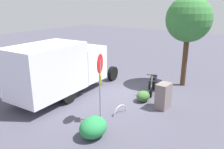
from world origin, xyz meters
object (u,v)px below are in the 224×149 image
object	(u,v)px
bike_rack_hoop	(120,114)
stop_sign	(100,78)
motorcycle	(153,83)
utility_cabinet	(163,96)
street_tree	(189,20)
box_truck_near	(61,67)

from	to	relation	value
bike_rack_hoop	stop_sign	bearing A→B (deg)	-18.44
motorcycle	bike_rack_hoop	size ratio (longest dim) A/B	2.05
utility_cabinet	stop_sign	bearing A→B (deg)	-31.92
stop_sign	bike_rack_hoop	size ratio (longest dim) A/B	3.35
street_tree	utility_cabinet	world-z (taller)	street_tree
motorcycle	box_truck_near	bearing A→B (deg)	-68.28
utility_cabinet	bike_rack_hoop	distance (m)	2.18
motorcycle	stop_sign	xyz separation A→B (m)	(4.18, -0.36, 1.37)
box_truck_near	street_tree	distance (m)	7.42
box_truck_near	motorcycle	xyz separation A→B (m)	(-3.18, 3.73, -1.06)
motorcycle	stop_sign	size ratio (longest dim) A/B	0.61
box_truck_near	stop_sign	distance (m)	3.52
motorcycle	stop_sign	distance (m)	4.41
motorcycle	utility_cabinet	size ratio (longest dim) A/B	1.44
stop_sign	bike_rack_hoop	world-z (taller)	stop_sign
motorcycle	utility_cabinet	bearing A→B (deg)	20.56
bike_rack_hoop	motorcycle	bearing A→B (deg)	179.36
street_tree	bike_rack_hoop	size ratio (longest dim) A/B	6.05
motorcycle	utility_cabinet	world-z (taller)	utility_cabinet
stop_sign	street_tree	xyz separation A→B (m)	(-6.29, 1.34, 1.94)
motorcycle	bike_rack_hoop	distance (m)	3.24
street_tree	bike_rack_hoop	xyz separation A→B (m)	(5.31, -1.01, -3.84)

